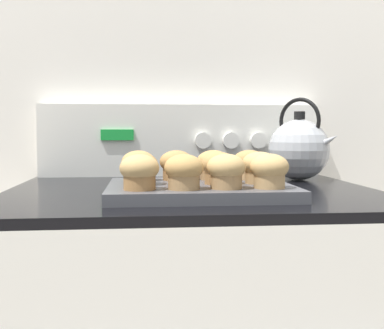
# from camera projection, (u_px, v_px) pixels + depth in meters

# --- Properties ---
(wall_back) EXTENTS (8.00, 0.05, 2.40)m
(wall_back) POSITION_uv_depth(u_px,v_px,m) (179.00, 70.00, 1.39)
(wall_back) COLOR white
(wall_back) RESTS_ON ground_plane
(control_panel) EXTENTS (0.78, 0.07, 0.20)m
(control_panel) POSITION_uv_depth(u_px,v_px,m) (182.00, 140.00, 1.35)
(control_panel) COLOR white
(control_panel) RESTS_ON stove_range
(muffin_pan) EXTENTS (0.36, 0.28, 0.02)m
(muffin_pan) POSITION_uv_depth(u_px,v_px,m) (200.00, 190.00, 0.95)
(muffin_pan) COLOR #4C4C51
(muffin_pan) RESTS_ON stove_range
(muffin_r0_c0) EXTENTS (0.07, 0.07, 0.06)m
(muffin_r0_c0) POSITION_uv_depth(u_px,v_px,m) (139.00, 172.00, 0.85)
(muffin_r0_c0) COLOR olive
(muffin_r0_c0) RESTS_ON muffin_pan
(muffin_r0_c1) EXTENTS (0.07, 0.07, 0.06)m
(muffin_r0_c1) POSITION_uv_depth(u_px,v_px,m) (184.00, 171.00, 0.86)
(muffin_r0_c1) COLOR #A37A4C
(muffin_r0_c1) RESTS_ON muffin_pan
(muffin_r0_c2) EXTENTS (0.07, 0.07, 0.06)m
(muffin_r0_c2) POSITION_uv_depth(u_px,v_px,m) (226.00, 171.00, 0.87)
(muffin_r0_c2) COLOR #A37A4C
(muffin_r0_c2) RESTS_ON muffin_pan
(muffin_r0_c3) EXTENTS (0.07, 0.07, 0.06)m
(muffin_r0_c3) POSITION_uv_depth(u_px,v_px,m) (269.00, 171.00, 0.88)
(muffin_r0_c3) COLOR tan
(muffin_r0_c3) RESTS_ON muffin_pan
(muffin_r1_c0) EXTENTS (0.07, 0.07, 0.06)m
(muffin_r1_c0) POSITION_uv_depth(u_px,v_px,m) (140.00, 168.00, 0.93)
(muffin_r1_c0) COLOR tan
(muffin_r1_c0) RESTS_ON muffin_pan
(muffin_r1_c2) EXTENTS (0.07, 0.07, 0.06)m
(muffin_r1_c2) POSITION_uv_depth(u_px,v_px,m) (219.00, 168.00, 0.95)
(muffin_r1_c2) COLOR olive
(muffin_r1_c2) RESTS_ON muffin_pan
(muffin_r1_c3) EXTENTS (0.07, 0.07, 0.06)m
(muffin_r1_c3) POSITION_uv_depth(u_px,v_px,m) (260.00, 167.00, 0.96)
(muffin_r1_c3) COLOR tan
(muffin_r1_c3) RESTS_ON muffin_pan
(muffin_r2_c0) EXTENTS (0.07, 0.07, 0.06)m
(muffin_r2_c0) POSITION_uv_depth(u_px,v_px,m) (138.00, 165.00, 1.01)
(muffin_r2_c0) COLOR #A37A4C
(muffin_r2_c0) RESTS_ON muffin_pan
(muffin_r2_c1) EXTENTS (0.07, 0.07, 0.06)m
(muffin_r2_c1) POSITION_uv_depth(u_px,v_px,m) (176.00, 165.00, 1.02)
(muffin_r2_c1) COLOR olive
(muffin_r2_c1) RESTS_ON muffin_pan
(muffin_r2_c2) EXTENTS (0.07, 0.07, 0.06)m
(muffin_r2_c2) POSITION_uv_depth(u_px,v_px,m) (213.00, 165.00, 1.03)
(muffin_r2_c2) COLOR #A37A4C
(muffin_r2_c2) RESTS_ON muffin_pan
(muffin_r2_c3) EXTENTS (0.07, 0.07, 0.06)m
(muffin_r2_c3) POSITION_uv_depth(u_px,v_px,m) (249.00, 164.00, 1.04)
(muffin_r2_c3) COLOR tan
(muffin_r2_c3) RESTS_ON muffin_pan
(tea_kettle) EXTENTS (0.17, 0.17, 0.21)m
(tea_kettle) POSITION_uv_depth(u_px,v_px,m) (300.00, 148.00, 1.23)
(tea_kettle) COLOR #ADAFB5
(tea_kettle) RESTS_ON stove_range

